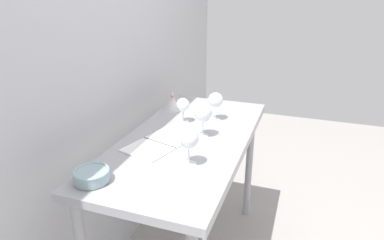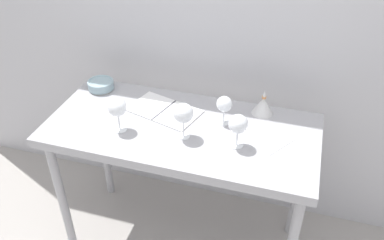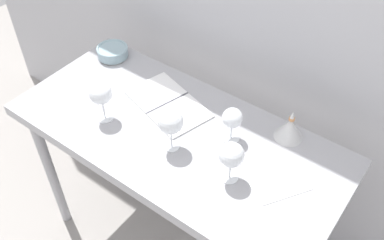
{
  "view_description": "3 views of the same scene",
  "coord_description": "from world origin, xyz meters",
  "views": [
    {
      "loc": [
        -1.59,
        -0.6,
        1.67
      ],
      "look_at": [
        0.03,
        -0.02,
        0.99
      ],
      "focal_mm": 31.49,
      "sensor_mm": 36.0,
      "label": 1
    },
    {
      "loc": [
        0.54,
        -1.62,
        2.13
      ],
      "look_at": [
        0.06,
        -0.03,
        0.97
      ],
      "focal_mm": 38.13,
      "sensor_mm": 36.0,
      "label": 2
    },
    {
      "loc": [
        0.79,
        -0.96,
        2.17
      ],
      "look_at": [
        0.06,
        0.01,
        0.99
      ],
      "focal_mm": 40.63,
      "sensor_mm": 36.0,
      "label": 3
    }
  ],
  "objects": [
    {
      "name": "steel_counter",
      "position": [
        0.0,
        -0.01,
        0.79
      ],
      "size": [
        1.4,
        0.65,
        0.9
      ],
      "color": "#A0A0A5",
      "rests_on": "ground_plane"
    },
    {
      "name": "wine_glass_far_right",
      "position": [
        0.2,
        0.09,
        1.01
      ],
      "size": [
        0.08,
        0.08,
        0.15
      ],
      "color": "white",
      "rests_on": "steel_counter"
    },
    {
      "name": "wine_glass_near_right",
      "position": [
        0.3,
        -0.08,
        1.02
      ],
      "size": [
        0.09,
        0.09,
        0.18
      ],
      "color": "white",
      "rests_on": "steel_counter"
    },
    {
      "name": "tasting_bowl",
      "position": [
        -0.57,
        0.21,
        0.93
      ],
      "size": [
        0.15,
        0.15,
        0.06
      ],
      "color": "beige",
      "rests_on": "steel_counter"
    },
    {
      "name": "wine_glass_near_center",
      "position": [
        0.04,
        -0.08,
        1.04
      ],
      "size": [
        0.1,
        0.1,
        0.19
      ],
      "color": "white",
      "rests_on": "steel_counter"
    },
    {
      "name": "decanter_funnel",
      "position": [
        0.38,
        0.24,
        0.95
      ],
      "size": [
        0.12,
        0.12,
        0.14
      ],
      "color": "silver",
      "rests_on": "steel_counter"
    },
    {
      "name": "back_wall",
      "position": [
        0.0,
        0.49,
        1.3
      ],
      "size": [
        3.8,
        0.04,
        2.6
      ],
      "primitive_type": "cube",
      "color": "#B5B5BA",
      "rests_on": "ground_plane"
    },
    {
      "name": "open_notebook",
      "position": [
        -0.13,
        0.1,
        0.9
      ],
      "size": [
        0.42,
        0.32,
        0.01
      ],
      "rotation": [
        0.0,
        0.0,
        -0.28
      ],
      "color": "white",
      "rests_on": "steel_counter"
    },
    {
      "name": "tasting_sheet_upper",
      "position": [
        0.45,
        0.02,
        0.9
      ],
      "size": [
        0.25,
        0.26,
        0.0
      ],
      "primitive_type": "cube",
      "rotation": [
        0.0,
        0.0,
        -0.58
      ],
      "color": "white",
      "rests_on": "steel_counter"
    },
    {
      "name": "wine_glass_near_left",
      "position": [
        -0.29,
        -0.12,
        1.03
      ],
      "size": [
        0.09,
        0.09,
        0.18
      ],
      "color": "white",
      "rests_on": "steel_counter"
    }
  ]
}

